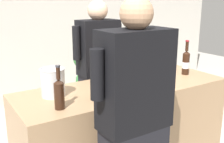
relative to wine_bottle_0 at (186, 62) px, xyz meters
name	(u,v)px	position (x,y,z in m)	size (l,w,h in m)	color
wall_back	(33,19)	(-0.73, 2.62, 0.29)	(8.00, 0.10, 2.80)	beige
counter	(125,136)	(-0.73, 0.02, -0.62)	(1.93, 0.68, 0.98)	#9E7A56
wine_bottle_0	(186,62)	(0.00, 0.00, 0.00)	(0.07, 0.07, 0.35)	black
wine_bottle_1	(149,76)	(-0.63, -0.17, -0.01)	(0.07, 0.07, 0.34)	black
wine_bottle_2	(95,84)	(-1.12, -0.13, -0.01)	(0.08, 0.08, 0.33)	black
wine_bottle_3	(118,68)	(-0.70, 0.19, -0.01)	(0.08, 0.08, 0.32)	black
wine_bottle_4	(171,60)	(0.00, 0.21, -0.02)	(0.08, 0.08, 0.32)	black
wine_bottle_5	(152,64)	(-0.31, 0.16, -0.01)	(0.08, 0.08, 0.31)	black
wine_bottle_6	(59,93)	(-1.42, -0.16, -0.01)	(0.07, 0.07, 0.31)	black
wine_glass	(160,67)	(-0.40, -0.06, 0.02)	(0.07, 0.07, 0.21)	silver
ice_bucket	(53,82)	(-1.36, 0.11, -0.01)	(0.19, 0.19, 0.22)	silver
person_server	(99,83)	(-0.67, 0.61, -0.27)	(0.58, 0.24, 1.71)	black
person_guest	(134,138)	(-1.09, -0.58, -0.26)	(0.61, 0.24, 1.74)	black
potted_shrub	(90,72)	(-0.36, 1.39, -0.37)	(0.43, 0.46, 1.13)	brown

